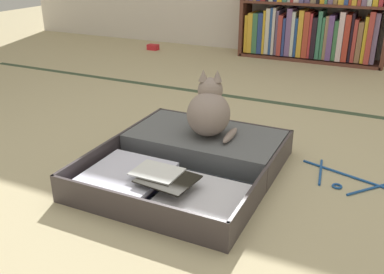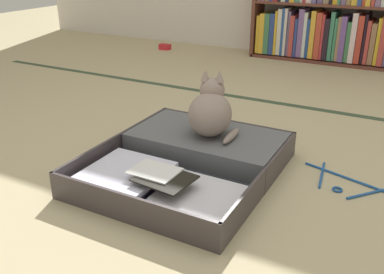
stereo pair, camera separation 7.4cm
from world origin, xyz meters
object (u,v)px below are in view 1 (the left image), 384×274
object	(u,v)px
black_cat	(209,111)
small_red_pouch	(153,47)
open_suitcase	(191,158)
clothes_hanger	(345,179)
bookshelf	(313,6)

from	to	relation	value
black_cat	small_red_pouch	world-z (taller)	black_cat
open_suitcase	clothes_hanger	distance (m)	0.64
bookshelf	clothes_hanger	bearing A→B (deg)	-74.17
bookshelf	black_cat	distance (m)	2.10
clothes_hanger	small_red_pouch	size ratio (longest dim) A/B	4.03
bookshelf	clothes_hanger	size ratio (longest dim) A/B	2.96
black_cat	clothes_hanger	xyz separation A→B (m)	(0.60, 0.03, -0.21)
black_cat	clothes_hanger	world-z (taller)	black_cat
clothes_hanger	small_red_pouch	world-z (taller)	small_red_pouch
bookshelf	small_red_pouch	bearing A→B (deg)	-170.94
small_red_pouch	black_cat	bearing A→B (deg)	-53.49
black_cat	small_red_pouch	bearing A→B (deg)	126.51
clothes_hanger	small_red_pouch	bearing A→B (deg)	137.12
black_cat	clothes_hanger	bearing A→B (deg)	2.98
open_suitcase	clothes_hanger	bearing A→B (deg)	15.77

